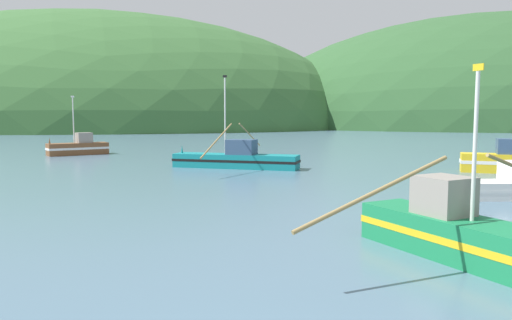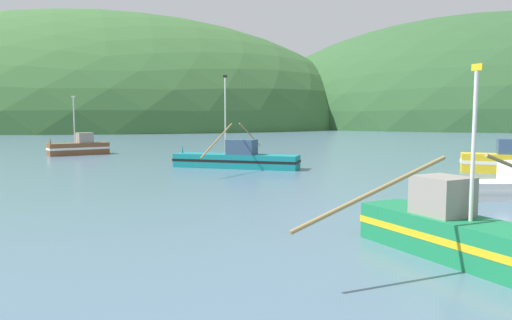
# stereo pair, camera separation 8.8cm
# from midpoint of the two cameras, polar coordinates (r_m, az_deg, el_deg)

# --- Properties ---
(hill_mid_right) EXTENTS (189.94, 151.96, 100.05)m
(hill_mid_right) POSITION_cam_midpoint_polar(r_m,az_deg,el_deg) (240.78, -15.22, 4.13)
(hill_mid_right) COLOR #47703D
(hill_mid_right) RESTS_ON ground
(hill_far_right) EXTENTS (209.73, 167.78, 85.90)m
(hill_far_right) POSITION_cam_midpoint_polar(r_m,az_deg,el_deg) (202.00, -18.42, 3.84)
(hill_far_right) COLOR #386633
(hill_far_right) RESTS_ON ground
(hill_mid_left) EXTENTS (200.75, 160.60, 87.19)m
(hill_mid_left) POSITION_cam_midpoint_polar(r_m,az_deg,el_deg) (218.18, 26.48, 3.65)
(hill_mid_left) COLOR #2D562D
(hill_mid_left) RESTS_ON ground
(hill_far_left) EXTENTS (158.07, 126.46, 62.08)m
(hill_far_left) POSITION_cam_midpoint_polar(r_m,az_deg,el_deg) (243.70, 6.08, 4.30)
(hill_far_left) COLOR #516B38
(hill_far_left) RESTS_ON ground
(fishing_boat_teal) EXTENTS (11.06, 14.82, 7.84)m
(fishing_boat_teal) POSITION_cam_midpoint_polar(r_m,az_deg,el_deg) (40.27, -2.29, 0.16)
(fishing_boat_teal) COLOR #147F84
(fishing_boat_teal) RESTS_ON ground
(fishing_boat_green) EXTENTS (10.95, 7.33, 5.97)m
(fishing_boat_green) POSITION_cam_midpoint_polar(r_m,az_deg,el_deg) (16.14, 23.49, -8.11)
(fishing_boat_green) COLOR #197A47
(fishing_boat_green) RESTS_ON ground
(fishing_boat_brown) EXTENTS (6.47, 5.53, 6.67)m
(fishing_boat_brown) POSITION_cam_midpoint_polar(r_m,az_deg,el_deg) (57.63, -20.46, 1.45)
(fishing_boat_brown) COLOR brown
(fishing_boat_brown) RESTS_ON ground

